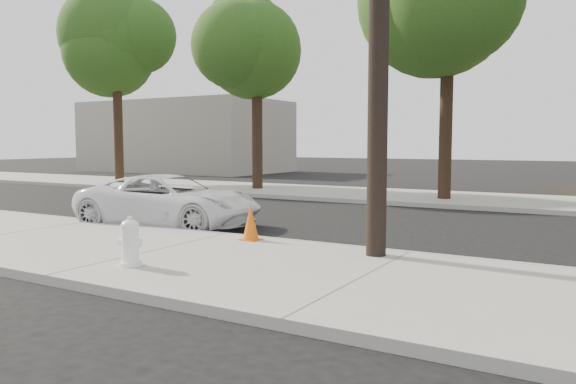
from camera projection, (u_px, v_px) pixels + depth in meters
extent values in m
plane|color=black|center=(278.00, 227.00, 13.74)|extent=(120.00, 120.00, 0.00)
cube|color=gray|center=(153.00, 254.00, 10.03)|extent=(90.00, 4.40, 0.15)
cube|color=gray|center=(395.00, 196.00, 21.04)|extent=(90.00, 5.00, 0.15)
cube|color=#9E9B93|center=(227.00, 237.00, 11.92)|extent=(90.00, 0.12, 0.16)
cube|color=gray|center=(186.00, 137.00, 40.77)|extent=(14.00, 8.00, 5.00)
cylinder|color=black|center=(118.00, 136.00, 27.44)|extent=(0.44, 0.44, 4.50)
sphere|color=#1D3F12|center=(116.00, 58.00, 27.11)|extent=(4.50, 4.50, 4.50)
sphere|color=#1D3F12|center=(117.00, 30.00, 26.32)|extent=(3.60, 3.60, 3.60)
cylinder|color=black|center=(257.00, 138.00, 23.61)|extent=(0.44, 0.44, 4.25)
sphere|color=#1D3F12|center=(257.00, 53.00, 23.30)|extent=(4.20, 4.20, 4.20)
sphere|color=#1D3F12|center=(263.00, 22.00, 22.56)|extent=(3.36, 3.36, 3.36)
cylinder|color=black|center=(446.00, 130.00, 19.22)|extent=(0.44, 0.44, 4.75)
sphere|color=#1D3F12|center=(449.00, 11.00, 18.88)|extent=(4.80, 4.80, 4.80)
imported|color=white|center=(169.00, 201.00, 13.88)|extent=(4.88, 2.75, 1.29)
cylinder|color=white|center=(131.00, 263.00, 8.78)|extent=(0.35, 0.35, 0.07)
cylinder|color=white|center=(130.00, 246.00, 8.75)|extent=(0.26, 0.26, 0.61)
ellipsoid|color=white|center=(130.00, 226.00, 8.72)|extent=(0.29, 0.29, 0.20)
cylinder|color=white|center=(130.00, 243.00, 8.75)|extent=(0.39, 0.22, 0.12)
cylinder|color=white|center=(130.00, 243.00, 8.75)|extent=(0.20, 0.23, 0.15)
cube|color=#E75E0C|center=(251.00, 239.00, 11.11)|extent=(0.40, 0.40, 0.02)
cone|color=#E75E0C|center=(251.00, 222.00, 11.08)|extent=(0.35, 0.35, 0.71)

